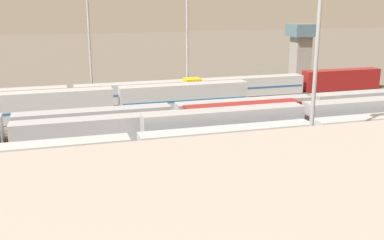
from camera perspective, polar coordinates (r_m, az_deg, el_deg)
ground_plane at (r=75.07m, az=3.09°, el=-0.63°), size 400.00×400.00×0.00m
track_bed_0 at (r=93.59m, az=-0.98°, el=2.55°), size 140.00×2.80×0.12m
track_bed_1 at (r=88.90m, az=-0.12°, el=1.89°), size 140.00×2.80×0.12m
track_bed_2 at (r=84.24m, az=0.83°, el=1.16°), size 140.00×2.80×0.12m
track_bed_3 at (r=79.62m, az=1.90°, el=0.34°), size 140.00×2.80×0.12m
track_bed_4 at (r=75.05m, az=3.09°, el=-0.58°), size 140.00×2.80×0.12m
track_bed_5 at (r=70.54m, az=4.44°, el=-1.62°), size 140.00×2.80×0.12m
track_bed_6 at (r=66.11m, az=5.97°, el=-2.80°), size 140.00×2.80×0.12m
track_bed_7 at (r=61.75m, az=7.72°, el=-4.15°), size 140.00×2.80×0.12m
track_bed_8 at (r=57.51m, az=9.75°, el=-5.69°), size 140.00×2.80×0.12m
train_on_track_0 at (r=93.19m, az=-0.96°, el=3.77°), size 90.60×3.06×4.40m
train_on_track_1 at (r=89.32m, az=1.73°, el=3.33°), size 10.00×3.00×5.00m
train_on_track_6 at (r=76.17m, az=21.33°, el=0.60°), size 71.40×3.06×5.00m
train_on_track_7 at (r=59.75m, az=4.46°, el=-2.74°), size 119.80×3.06×3.80m
train_on_track_2 at (r=80.12m, az=-17.89°, el=1.57°), size 71.40×3.06×5.00m
train_on_track_5 at (r=65.73m, az=-12.84°, el=-1.33°), size 66.40×3.00×4.40m
train_on_track_4 at (r=76.26m, az=6.52°, el=1.10°), size 119.80×3.06×3.80m
light_mast_0 at (r=94.58m, az=-0.60°, el=12.70°), size 2.80×0.70×25.57m
light_mast_1 at (r=51.84m, az=15.30°, el=12.15°), size 2.80×0.70×28.51m
light_mast_2 at (r=91.98m, az=-12.58°, el=11.68°), size 2.80×0.70×23.79m
control_tower at (r=119.09m, az=13.18°, el=8.68°), size 6.00×6.00×13.62m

